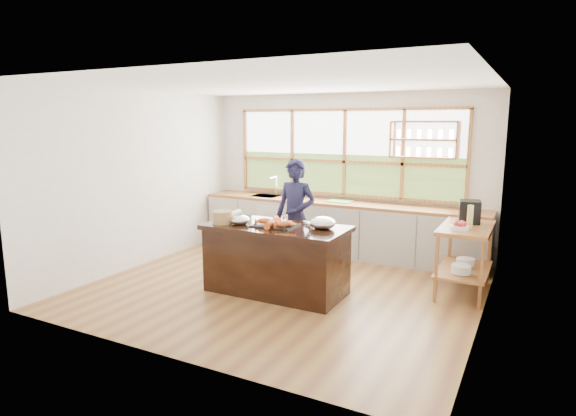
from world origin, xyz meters
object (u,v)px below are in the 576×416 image
Objects in this scene: wicker_basket at (222,217)px; espresso_machine at (470,212)px; cook at (295,217)px; island at (276,259)px.

espresso_machine is at bearing 28.18° from wicker_basket.
cook is 5.64× the size of espresso_machine.
espresso_machine is 1.17× the size of wicker_basket.
espresso_machine is 3.27m from wicker_basket.
cook is at bearing 100.07° from island.
island is 0.96m from cook.
cook reaches higher than wicker_basket.
wicker_basket is (-0.54, -1.07, 0.13)m from cook.
wicker_basket reaches higher than island.
wicker_basket is at bearing -161.47° from espresso_machine.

